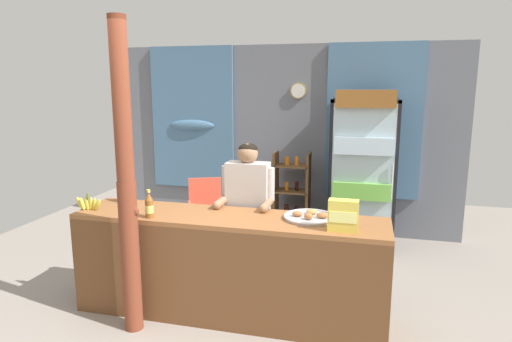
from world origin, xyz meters
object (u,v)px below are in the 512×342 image
Objects in this scene: banana_bunch at (88,204)px; soda_bottle_water at (127,189)px; shopkeeper at (248,201)px; timber_post at (126,188)px; plastic_lawn_chair at (206,208)px; stall_counter at (225,259)px; snack_box_instant_noodle at (343,216)px; bottle_shelf_rack at (292,194)px; drink_fridge at (363,162)px; pastry_tray at (310,217)px; soda_bottle_iced_tea at (149,206)px.

soda_bottle_water is at bearing 56.06° from banana_bunch.
shopkeeper is 4.81× the size of soda_bottle_water.
plastic_lawn_chair is at bearing 92.89° from timber_post.
snack_box_instant_noodle is (0.98, -0.05, 0.47)m from stall_counter.
snack_box_instant_noodle is 0.89× the size of banana_bunch.
soda_bottle_water is 2.08m from snack_box_instant_noodle.
banana_bunch reaches higher than plastic_lawn_chair.
soda_bottle_water is (-1.25, -1.99, 0.45)m from bottle_shelf_rack.
bottle_shelf_rack is at bearing 85.38° from stall_counter.
pastry_tray is at bearing -101.68° from drink_fridge.
soda_bottle_iced_tea is 0.55× the size of pastry_tray.
soda_bottle_water is at bearing -167.32° from shopkeeper.
plastic_lawn_chair is 3.53× the size of soda_bottle_iced_tea.
drink_fridge is 7.08× the size of banana_bunch.
pastry_tray is (-0.40, -1.94, -0.16)m from drink_fridge.
bottle_shelf_rack is at bearing 57.51° from banana_bunch.
pastry_tray is at bearing 12.60° from soda_bottle_iced_tea.
timber_post is 0.69m from banana_bunch.
bottle_shelf_rack is 2.55m from soda_bottle_iced_tea.
timber_post is at bearing -170.94° from snack_box_instant_noodle.
shopkeeper reaches higher than snack_box_instant_noodle.
timber_post is 2.21× the size of bottle_shelf_rack.
bottle_shelf_rack is 2.17m from pastry_tray.
snack_box_instant_noodle is 0.56× the size of pastry_tray.
plastic_lawn_chair is 2.15m from pastry_tray.
shopkeeper is 3.37× the size of pastry_tray.
bottle_shelf_rack is 3.71× the size of soda_bottle_water.
stall_counter is 2.37× the size of bottle_shelf_rack.
pastry_tray is at bearing -3.07° from soda_bottle_water.
pastry_tray is at bearing -28.55° from shopkeeper.
soda_bottle_water is at bearing -122.25° from bottle_shelf_rack.
shopkeeper is at bearing 43.01° from soda_bottle_iced_tea.
soda_bottle_iced_tea is (0.17, -1.77, 0.52)m from plastic_lawn_chair.
soda_bottle_iced_tea is at bearing -178.42° from snack_box_instant_noodle.
drink_fridge is at bearing 87.03° from snack_box_instant_noodle.
bottle_shelf_rack is at bearing 170.93° from drink_fridge.
pastry_tray is (1.33, 0.30, -0.08)m from soda_bottle_iced_tea.
shopkeeper reaches higher than soda_bottle_iced_tea.
soda_bottle_iced_tea is at bearing -6.58° from banana_bunch.
soda_bottle_water is 1.27× the size of soda_bottle_iced_tea.
banana_bunch is at bearing -173.57° from pastry_tray.
soda_bottle_iced_tea is (0.07, 0.22, -0.20)m from timber_post.
pastry_tray is at bearing 20.44° from timber_post.
plastic_lawn_chair is at bearing 127.37° from shopkeeper.
stall_counter is 2.46m from drink_fridge.
timber_post is 2.82m from bottle_shelf_rack.
soda_bottle_iced_tea is (-0.64, -0.09, 0.45)m from stall_counter.
stall_counter is 1.21m from soda_bottle_water.
bottle_shelf_rack is at bearing 103.74° from pastry_tray.
timber_post is at bearing -159.56° from pastry_tray.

